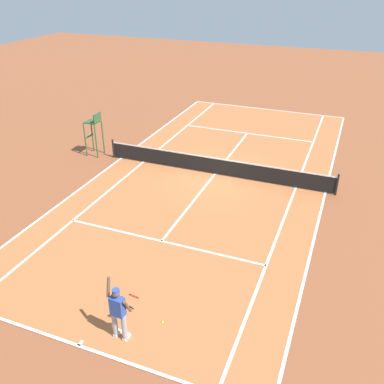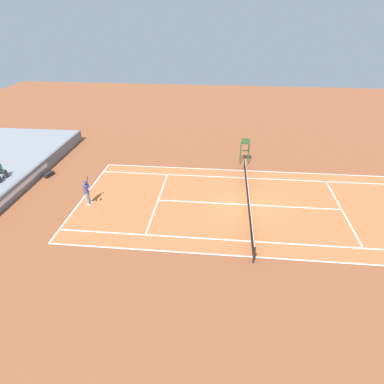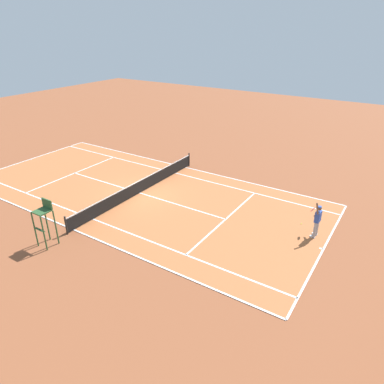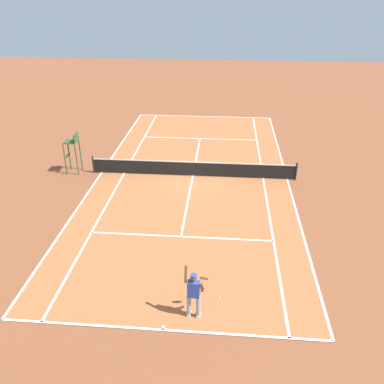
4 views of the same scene
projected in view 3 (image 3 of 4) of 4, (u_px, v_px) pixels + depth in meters
ground_plane at (140, 193)px, 23.26m from camera, size 80.00×80.00×0.00m
court at (140, 193)px, 23.25m from camera, size 11.08×23.88×0.03m
net at (140, 186)px, 23.03m from camera, size 11.98×0.10×1.07m
tennis_player at (317, 220)px, 18.11m from camera, size 0.79×0.62×2.08m
tennis_ball at (301, 224)px, 19.64m from camera, size 0.07×0.07×0.07m
umpire_chair at (44, 217)px, 17.24m from camera, size 0.77×0.77×2.44m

